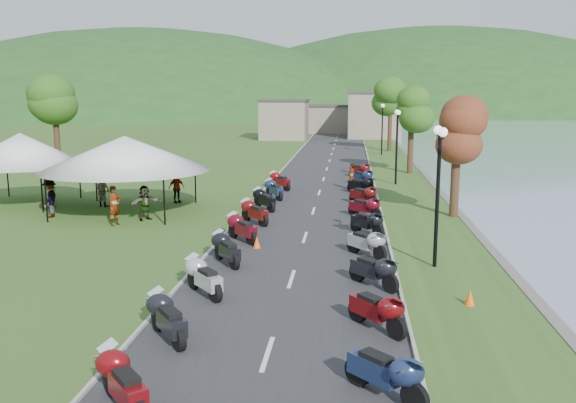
{
  "coord_description": "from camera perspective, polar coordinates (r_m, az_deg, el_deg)",
  "views": [
    {
      "loc": [
        1.91,
        -3.66,
        6.24
      ],
      "look_at": [
        -0.9,
        23.58,
        1.3
      ],
      "focal_mm": 38.0,
      "sensor_mm": 36.0,
      "label": 1
    }
  ],
  "objects": [
    {
      "name": "pedestrian_c",
      "position": [
        33.02,
        -21.29,
        -1.38
      ],
      "size": [
        0.67,
        1.3,
        1.93
      ],
      "primitive_type": "imported",
      "rotation": [
        0.0,
        0.0,
        4.85
      ],
      "color": "slate",
      "rests_on": "ground"
    },
    {
      "name": "pedestrian_a",
      "position": [
        30.07,
        -15.83,
        -2.15
      ],
      "size": [
        0.72,
        0.83,
        1.89
      ],
      "primitive_type": "imported",
      "rotation": [
        0.0,
        0.0,
        1.19
      ],
      "color": "slate",
      "rests_on": "ground"
    },
    {
      "name": "moto_row_right",
      "position": [
        25.27,
        7.41,
        -2.88
      ],
      "size": [
        2.6,
        42.66,
        1.1
      ],
      "primitive_type": null,
      "color": "#331411",
      "rests_on": "ground"
    },
    {
      "name": "far_building",
      "position": [
        88.83,
        3.39,
        7.79
      ],
      "size": [
        18.0,
        16.0,
        5.0
      ],
      "primitive_type": "cube",
      "color": "gray",
      "rests_on": "ground"
    },
    {
      "name": "vendor_tent_side",
      "position": [
        37.2,
        -23.6,
        2.82
      ],
      "size": [
        4.53,
        4.53,
        4.0
      ],
      "primitive_type": null,
      "color": "white",
      "rests_on": "ground"
    },
    {
      "name": "pedestrian_b",
      "position": [
        35.18,
        -16.85,
        -0.44
      ],
      "size": [
        0.96,
        0.77,
        1.75
      ],
      "primitive_type": "imported",
      "rotation": [
        0.0,
        0.0,
        2.73
      ],
      "color": "slate",
      "rests_on": "ground"
    },
    {
      "name": "vendor_tent_main",
      "position": [
        32.94,
        -14.92,
        2.48
      ],
      "size": [
        5.86,
        5.86,
        4.0
      ],
      "primitive_type": null,
      "color": "white",
      "rests_on": "ground"
    },
    {
      "name": "tree_lakeside",
      "position": [
        31.5,
        15.51,
        4.93
      ],
      "size": [
        2.55,
        2.55,
        7.07
      ],
      "primitive_type": null,
      "color": "#386C1D",
      "rests_on": "ground"
    },
    {
      "name": "moto_row_left",
      "position": [
        20.77,
        -6.79,
        -5.74
      ],
      "size": [
        2.6,
        40.69,
        1.1
      ],
      "primitive_type": null,
      "color": "#331411",
      "rests_on": "ground"
    },
    {
      "name": "hills_backdrop",
      "position": [
        203.77,
        5.4,
        8.42
      ],
      "size": [
        360.0,
        120.0,
        76.0
      ],
      "primitive_type": null,
      "color": "#285621",
      "rests_on": "ground"
    },
    {
      "name": "road",
      "position": [
        44.15,
        3.35,
        2.09
      ],
      "size": [
        7.0,
        120.0,
        0.02
      ],
      "primitive_type": "cube",
      "color": "#2E2E30",
      "rests_on": "ground"
    }
  ]
}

